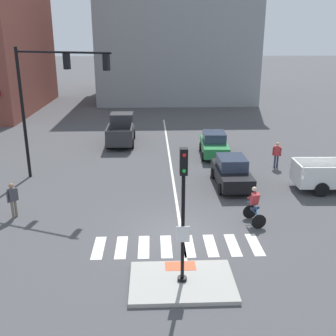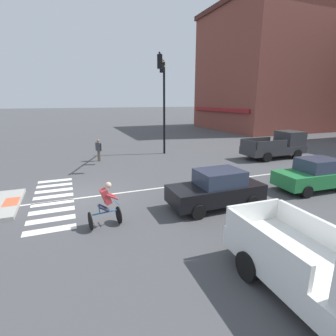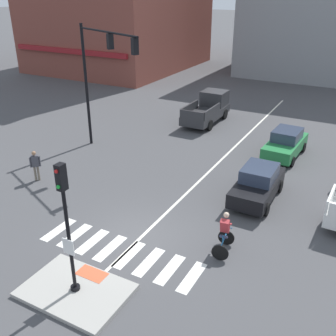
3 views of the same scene
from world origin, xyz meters
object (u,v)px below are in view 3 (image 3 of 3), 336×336
Objects in this scene: traffic_light_mast at (99,68)px; cyclist at (224,232)px; pedestrian_at_curb_left at (35,163)px; signal_pole at (66,219)px; pickup_truck_charcoal_westbound_distant at (208,109)px; car_black_eastbound_mid at (258,183)px; car_green_eastbound_far at (286,143)px.

traffic_light_mast reaches higher than cyclist.
traffic_light_mast reaches higher than pedestrian_at_curb_left.
traffic_light_mast is 12.59m from cyclist.
signal_pole reaches higher than pickup_truck_charcoal_westbound_distant.
pickup_truck_charcoal_westbound_distant is at bearing 124.60° from car_black_eastbound_mid.
traffic_light_mast is 1.81× the size of car_black_eastbound_mid.
traffic_light_mast is 1.46× the size of pickup_truck_charcoal_westbound_distant.
pickup_truck_charcoal_westbound_distant is (-3.35, 19.09, -1.97)m from signal_pole.
signal_pole is 12.65m from traffic_light_mast.
signal_pole is 9.44m from pedestrian_at_curb_left.
car_black_eastbound_mid is at bearing -89.19° from car_green_eastbound_far.
pedestrian_at_curb_left is (-10.92, 1.04, 0.11)m from cyclist.
car_black_eastbound_mid is at bearing -55.40° from pickup_truck_charcoal_westbound_distant.
car_green_eastbound_far is at bearing 90.81° from car_black_eastbound_mid.
car_black_eastbound_mid is 4.70m from cyclist.
pedestrian_at_curb_left is at bearing -161.30° from car_black_eastbound_mid.
car_green_eastbound_far is at bearing 91.03° from cyclist.
signal_pole reaches higher than cyclist.
signal_pole is 19.48m from pickup_truck_charcoal_westbound_distant.
car_black_eastbound_mid is 5.91m from car_green_eastbound_far.
pickup_truck_charcoal_westbound_distant is (3.31, 8.57, -4.18)m from traffic_light_mast.
pickup_truck_charcoal_westbound_distant is 3.06× the size of pedestrian_at_curb_left.
car_green_eastbound_far is 7.79m from pickup_truck_charcoal_westbound_distant.
traffic_light_mast reaches higher than car_green_eastbound_far.
signal_pole is 0.91× the size of pickup_truck_charcoal_westbound_distant.
pickup_truck_charcoal_westbound_distant is at bearing 99.97° from signal_pole.
car_black_eastbound_mid is at bearing 18.70° from pedestrian_at_curb_left.
pedestrian_at_curb_left is (-7.37, 5.57, -1.96)m from signal_pole.
car_black_eastbound_mid is 11.42m from pedestrian_at_curb_left.
car_black_eastbound_mid is at bearing -7.27° from traffic_light_mast.
pedestrian_at_curb_left is at bearing 142.90° from signal_pole.
pedestrian_at_curb_left reaches higher than car_green_eastbound_far.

